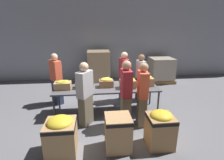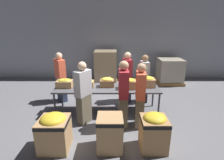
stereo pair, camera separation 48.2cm
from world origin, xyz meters
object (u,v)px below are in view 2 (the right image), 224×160
(volunteer_0, at_px, (60,78))
(volunteer_4, at_px, (127,77))
(banana_box_3, at_px, (128,83))
(donation_bin_2, at_px, (153,130))
(volunteer_5, at_px, (123,95))
(banana_box_0, at_px, (64,83))
(volunteer_1, at_px, (143,79))
(donation_bin_1, at_px, (110,132))
(banana_box_2, at_px, (107,82))
(banana_box_1, at_px, (85,83))
(volunteer_2, at_px, (140,96))
(pallet_stack_1, at_px, (105,67))
(banana_box_4, at_px, (147,81))
(pallet_stack_0, at_px, (169,71))
(sorting_table, at_px, (107,89))
(volunteer_3, at_px, (83,94))
(donation_bin_0, at_px, (54,131))

(volunteer_0, height_order, volunteer_4, volunteer_4)
(banana_box_3, height_order, donation_bin_2, banana_box_3)
(donation_bin_2, bearing_deg, volunteer_5, 122.94)
(banana_box_0, relative_size, volunteer_1, 0.28)
(banana_box_3, xyz_separation_m, donation_bin_1, (-0.49, -1.55, -0.50))
(banana_box_3, bearing_deg, banana_box_2, 164.36)
(banana_box_1, bearing_deg, donation_bin_1, -67.05)
(volunteer_5, bearing_deg, volunteer_2, -93.27)
(banana_box_2, xyz_separation_m, volunteer_2, (0.81, -0.87, -0.08))
(banana_box_1, bearing_deg, donation_bin_2, -46.84)
(volunteer_0, bearing_deg, pallet_stack_1, 106.99)
(donation_bin_1, relative_size, pallet_stack_1, 0.51)
(banana_box_1, bearing_deg, banana_box_4, 0.69)
(banana_box_4, height_order, pallet_stack_0, pallet_stack_0)
(banana_box_0, distance_m, volunteer_2, 2.17)
(volunteer_0, relative_size, pallet_stack_0, 1.52)
(banana_box_0, xyz_separation_m, banana_box_2, (1.20, 0.06, 0.01))
(volunteer_2, height_order, donation_bin_1, volunteer_2)
(banana_box_4, relative_size, pallet_stack_1, 0.28)
(banana_box_1, relative_size, volunteer_4, 0.29)
(volunteer_1, height_order, pallet_stack_1, volunteer_1)
(volunteer_1, bearing_deg, pallet_stack_1, -150.75)
(volunteer_2, distance_m, pallet_stack_1, 3.57)
(sorting_table, distance_m, banana_box_4, 1.18)
(banana_box_0, height_order, donation_bin_2, banana_box_0)
(banana_box_2, distance_m, volunteer_0, 1.66)
(donation_bin_1, bearing_deg, volunteer_0, 124.21)
(banana_box_1, distance_m, volunteer_3, 0.69)
(banana_box_0, xyz_separation_m, banana_box_3, (1.79, -0.11, 0.03))
(banana_box_4, relative_size, volunteer_4, 0.24)
(volunteer_0, relative_size, donation_bin_2, 2.06)
(volunteer_3, bearing_deg, volunteer_1, -20.21)
(banana_box_3, distance_m, pallet_stack_1, 2.84)
(volunteer_1, bearing_deg, donation_bin_1, -28.99)
(volunteer_4, height_order, donation_bin_1, volunteer_4)
(volunteer_2, distance_m, donation_bin_2, 0.94)
(volunteer_2, relative_size, volunteer_3, 1.00)
(banana_box_0, xyz_separation_m, donation_bin_0, (0.19, -1.65, -0.46))
(volunteer_1, distance_m, volunteer_2, 1.53)
(banana_box_3, height_order, donation_bin_0, banana_box_3)
(banana_box_4, distance_m, volunteer_3, 1.87)
(pallet_stack_1, bearing_deg, volunteer_3, -97.61)
(banana_box_0, xyz_separation_m, banana_box_1, (0.58, 0.04, -0.01))
(banana_box_0, distance_m, donation_bin_2, 2.76)
(banana_box_2, height_order, banana_box_3, banana_box_3)
(banana_box_1, height_order, volunteer_2, volunteer_2)
(banana_box_4, height_order, volunteer_1, volunteer_1)
(donation_bin_1, bearing_deg, sorting_table, 93.52)
(volunteer_0, height_order, donation_bin_1, volunteer_0)
(volunteer_4, bearing_deg, volunteer_2, -3.92)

